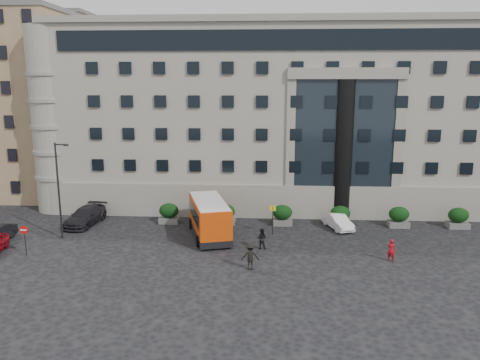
% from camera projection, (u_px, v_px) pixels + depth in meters
% --- Properties ---
extents(ground, '(120.00, 120.00, 0.00)m').
position_uv_depth(ground, '(200.00, 254.00, 35.32)').
color(ground, black).
rests_on(ground, ground).
extents(civic_building, '(44.00, 24.00, 18.00)m').
position_uv_depth(civic_building, '(276.00, 115.00, 54.64)').
color(civic_building, gray).
rests_on(civic_building, ground).
extents(entrance_column, '(1.80, 1.80, 13.00)m').
position_uv_depth(entrance_column, '(343.00, 151.00, 43.37)').
color(entrance_column, black).
rests_on(entrance_column, ground).
extents(apartment_near, '(14.00, 14.00, 20.00)m').
position_uv_depth(apartment_near, '(18.00, 106.00, 54.17)').
color(apartment_near, '#856A4D').
rests_on(apartment_near, ground).
extents(apartment_far, '(13.00, 13.00, 22.00)m').
position_uv_depth(apartment_far, '(59.00, 94.00, 71.73)').
color(apartment_far, brown).
rests_on(apartment_far, ground).
extents(hedge_a, '(1.80, 1.26, 1.84)m').
position_uv_depth(hedge_a, '(169.00, 213.00, 42.98)').
color(hedge_a, '#585855').
rests_on(hedge_a, ground).
extents(hedge_b, '(1.80, 1.26, 1.84)m').
position_uv_depth(hedge_b, '(225.00, 214.00, 42.68)').
color(hedge_b, '#585855').
rests_on(hedge_b, ground).
extents(hedge_c, '(1.80, 1.26, 1.84)m').
position_uv_depth(hedge_c, '(282.00, 215.00, 42.39)').
color(hedge_c, '#585855').
rests_on(hedge_c, ground).
extents(hedge_d, '(1.80, 1.26, 1.84)m').
position_uv_depth(hedge_d, '(340.00, 216.00, 42.10)').
color(hedge_d, '#585855').
rests_on(hedge_d, ground).
extents(hedge_e, '(1.80, 1.26, 1.84)m').
position_uv_depth(hedge_e, '(399.00, 217.00, 41.80)').
color(hedge_e, '#585855').
rests_on(hedge_e, ground).
extents(hedge_f, '(1.80, 1.26, 1.84)m').
position_uv_depth(hedge_f, '(458.00, 218.00, 41.51)').
color(hedge_f, '#585855').
rests_on(hedge_f, ground).
extents(street_lamp, '(1.16, 0.18, 8.00)m').
position_uv_depth(street_lamp, '(59.00, 187.00, 38.03)').
color(street_lamp, '#262628').
rests_on(street_lamp, ground).
extents(bus_stop_sign, '(0.50, 0.08, 2.52)m').
position_uv_depth(bus_stop_sign, '(273.00, 215.00, 39.54)').
color(bus_stop_sign, '#262628').
rests_on(bus_stop_sign, ground).
extents(no_entry_sign, '(0.64, 0.16, 2.32)m').
position_uv_depth(no_entry_sign, '(24.00, 234.00, 34.70)').
color(no_entry_sign, '#262628').
rests_on(no_entry_sign, ground).
extents(minibus, '(4.50, 7.82, 3.09)m').
position_uv_depth(minibus, '(209.00, 216.00, 39.14)').
color(minibus, '#CA3C09').
rests_on(minibus, ground).
extents(red_truck, '(3.26, 5.28, 2.65)m').
position_uv_depth(red_truck, '(113.00, 187.00, 51.69)').
color(red_truck, maroon).
rests_on(red_truck, ground).
extents(parked_car_c, '(2.73, 5.58, 1.56)m').
position_uv_depth(parked_car_c, '(85.00, 216.00, 42.52)').
color(parked_car_c, black).
rests_on(parked_car_c, ground).
extents(parked_car_d, '(2.46, 5.28, 1.46)m').
position_uv_depth(parked_car_d, '(111.00, 198.00, 49.44)').
color(parked_car_d, black).
rests_on(parked_car_d, ground).
extents(white_taxi, '(2.59, 4.22, 1.31)m').
position_uv_depth(white_taxi, '(338.00, 221.00, 41.39)').
color(white_taxi, silver).
rests_on(white_taxi, ground).
extents(pedestrian_a, '(0.72, 0.62, 1.67)m').
position_uv_depth(pedestrian_a, '(391.00, 250.00, 33.77)').
color(pedestrian_a, '#A31017').
rests_on(pedestrian_a, ground).
extents(pedestrian_b, '(0.94, 0.81, 1.67)m').
position_uv_depth(pedestrian_b, '(262.00, 238.00, 36.29)').
color(pedestrian_b, black).
rests_on(pedestrian_b, ground).
extents(pedestrian_c, '(1.29, 0.78, 1.94)m').
position_uv_depth(pedestrian_c, '(250.00, 256.00, 32.24)').
color(pedestrian_c, black).
rests_on(pedestrian_c, ground).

